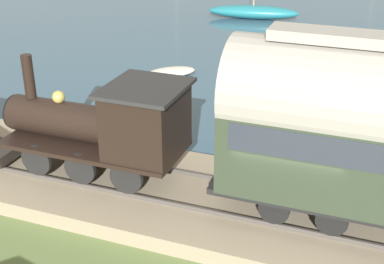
% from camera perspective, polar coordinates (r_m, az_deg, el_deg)
% --- Properties ---
extents(ground_plane, '(200.00, 200.00, 0.00)m').
position_cam_1_polar(ground_plane, '(14.06, 10.09, -10.06)').
color(ground_plane, '#607542').
extents(rail_embankment, '(4.47, 56.00, 0.54)m').
position_cam_1_polar(rail_embankment, '(14.06, 10.28, -9.01)').
color(rail_embankment, gray).
rests_on(rail_embankment, ground).
extents(steam_locomotive, '(2.24, 5.66, 3.20)m').
position_cam_1_polar(steam_locomotive, '(14.66, -8.83, 0.90)').
color(steam_locomotive, black).
rests_on(steam_locomotive, rail_embankment).
extents(sailboat_teal, '(2.28, 5.95, 7.54)m').
position_cam_1_polar(sailboat_teal, '(35.52, 6.56, 12.66)').
color(sailboat_teal, '#1E707A').
rests_on(sailboat_teal, harbor_water).
extents(rowboat_far_out, '(2.33, 2.42, 0.38)m').
position_cam_1_polar(rowboat_far_out, '(24.41, -2.26, 6.40)').
color(rowboat_far_out, beige).
rests_on(rowboat_far_out, harbor_water).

